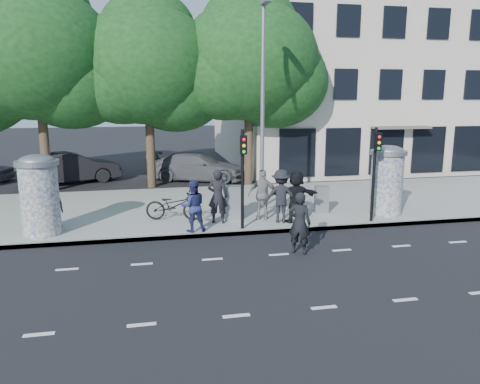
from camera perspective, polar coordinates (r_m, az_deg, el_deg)
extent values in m
plane|color=black|center=(12.83, 6.53, -9.64)|extent=(120.00, 120.00, 0.00)
cube|color=gray|center=(19.75, -0.18, -1.65)|extent=(40.00, 8.00, 0.15)
cube|color=slate|center=(16.03, 2.62, -4.87)|extent=(40.00, 0.10, 0.16)
cube|color=silver|center=(10.94, 10.19, -13.69)|extent=(32.00, 0.12, 0.01)
cube|color=silver|center=(14.08, 4.76, -7.61)|extent=(32.00, 0.12, 0.01)
cylinder|color=beige|center=(16.55, -23.19, -0.93)|extent=(1.20, 1.20, 2.30)
cylinder|color=slate|center=(16.34, -23.54, 3.28)|extent=(1.36, 1.36, 0.16)
ellipsoid|color=slate|center=(16.33, -23.57, 3.56)|extent=(1.10, 1.10, 0.38)
cylinder|color=beige|center=(18.69, 17.42, 0.86)|extent=(1.20, 1.20, 2.30)
cylinder|color=slate|center=(18.50, 17.65, 4.61)|extent=(1.36, 1.36, 0.16)
ellipsoid|color=slate|center=(18.49, 17.67, 4.85)|extent=(1.10, 1.10, 0.38)
cylinder|color=black|center=(15.77, 0.29, 1.49)|extent=(0.11, 0.11, 3.40)
cube|color=black|center=(15.42, 0.44, 5.76)|extent=(0.22, 0.14, 0.62)
cylinder|color=black|center=(17.39, 15.98, 2.00)|extent=(0.11, 0.11, 3.40)
cube|color=black|center=(17.07, 16.49, 5.87)|extent=(0.22, 0.14, 0.62)
cylinder|color=slate|center=(18.61, 2.76, 10.19)|extent=(0.16, 0.16, 8.00)
cube|color=slate|center=(18.53, 3.22, 22.30)|extent=(0.25, 0.90, 0.18)
cylinder|color=#38281C|center=(24.40, -22.74, 5.47)|extent=(0.44, 0.44, 4.73)
ellipsoid|color=#123314|center=(24.36, -23.54, 15.20)|extent=(7.20, 7.20, 6.12)
cylinder|color=#38281C|center=(24.16, -10.87, 5.75)|extent=(0.44, 0.44, 4.41)
ellipsoid|color=#123314|center=(24.07, -11.23, 14.94)|extent=(6.80, 6.80, 5.78)
cylinder|color=#38281C|center=(24.33, 1.06, 6.21)|extent=(0.44, 0.44, 4.59)
ellipsoid|color=#123314|center=(24.27, 1.10, 15.72)|extent=(7.00, 7.00, 5.95)
cube|color=#BDB09E|center=(35.11, 15.63, 13.57)|extent=(20.00, 15.00, 12.00)
cube|color=black|center=(28.71, 21.97, 4.82)|extent=(18.00, 0.10, 2.60)
cube|color=#59544C|center=(27.24, 19.05, 7.45)|extent=(3.20, 0.90, 0.12)
cube|color=#194C8C|center=(24.64, 3.28, 8.37)|extent=(1.60, 0.06, 0.30)
imported|color=black|center=(16.93, -22.08, -1.56)|extent=(1.00, 0.85, 1.72)
imported|color=black|center=(16.64, -2.74, -0.54)|extent=(0.81, 0.65, 1.94)
imported|color=navy|center=(15.69, -5.75, -1.71)|extent=(0.87, 0.69, 1.75)
imported|color=black|center=(16.78, 5.03, -0.50)|extent=(1.39, 1.02, 1.92)
imported|color=gray|center=(17.12, 2.81, -0.32)|extent=(1.18, 0.80, 1.86)
imported|color=black|center=(16.84, 6.84, -0.56)|extent=(1.74, 0.63, 1.88)
imported|color=black|center=(13.99, 7.27, -3.77)|extent=(0.82, 0.75, 1.88)
imported|color=black|center=(17.26, -8.06, -1.63)|extent=(1.23, 2.19, 1.09)
cube|color=gray|center=(17.12, -0.91, -1.33)|extent=(0.66, 0.52, 1.26)
cube|color=gray|center=(18.42, 9.90, -0.90)|extent=(0.55, 0.43, 1.05)
imported|color=black|center=(26.60, -19.85, 2.80)|extent=(3.41, 5.30, 1.65)
imported|color=#54565B|center=(25.91, -5.22, 3.09)|extent=(3.79, 5.67, 1.53)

